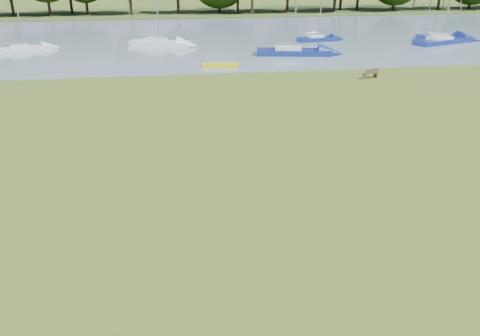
{
  "coord_description": "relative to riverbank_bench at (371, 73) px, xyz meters",
  "views": [
    {
      "loc": [
        -2.99,
        -19.19,
        9.5
      ],
      "look_at": [
        -0.46,
        -2.0,
        1.63
      ],
      "focal_mm": 35.0,
      "sensor_mm": 36.0,
      "label": 1
    }
  ],
  "objects": [
    {
      "name": "ground",
      "position": [
        -13.8,
        -18.34,
        -0.44
      ],
      "size": [
        220.0,
        220.0,
        0.0
      ],
      "primitive_type": "plane",
      "color": "olive"
    },
    {
      "name": "river",
      "position": [
        -13.8,
        23.66,
        -0.44
      ],
      "size": [
        220.0,
        40.0,
        0.1
      ],
      "primitive_type": "cube",
      "color": "gray",
      "rests_on": "ground"
    },
    {
      "name": "far_bank",
      "position": [
        -13.8,
        53.66,
        -0.44
      ],
      "size": [
        220.0,
        20.0,
        0.4
      ],
      "primitive_type": "cube",
      "color": "#4C6626",
      "rests_on": "ground"
    },
    {
      "name": "riverbank_bench",
      "position": [
        0.0,
        0.0,
        0.0
      ],
      "size": [
        1.48,
        0.87,
        0.87
      ],
      "rotation": [
        0.0,
        0.0,
        0.34
      ],
      "color": "brown",
      "rests_on": "ground"
    },
    {
      "name": "kayak",
      "position": [
        -12.24,
        6.09,
        -0.22
      ],
      "size": [
        3.5,
        1.22,
        0.34
      ],
      "primitive_type": "cube",
      "rotation": [
        0.0,
        0.0,
        -0.12
      ],
      "color": "yellow",
      "rests_on": "river"
    },
    {
      "name": "sailboat_1",
      "position": [
        15.4,
        15.33,
        0.1
      ],
      "size": [
        8.2,
        4.71,
        9.9
      ],
      "rotation": [
        0.0,
        0.0,
        0.34
      ],
      "color": "navy",
      "rests_on": "river"
    },
    {
      "name": "sailboat_2",
      "position": [
        1.19,
        18.98,
        0.07
      ],
      "size": [
        5.36,
        2.17,
        7.74
      ],
      "rotation": [
        0.0,
        0.0,
        0.14
      ],
      "color": "navy",
      "rests_on": "river"
    },
    {
      "name": "sailboat_3",
      "position": [
        16.68,
        17.61,
        0.06
      ],
      "size": [
        6.64,
        4.18,
        7.79
      ],
      "rotation": [
        0.0,
        0.0,
        -0.4
      ],
      "color": "navy",
      "rests_on": "river"
    },
    {
      "name": "sailboat_5",
      "position": [
        -32.71,
        17.46,
        0.02
      ],
      "size": [
        5.78,
        3.5,
        7.42
      ],
      "rotation": [
        0.0,
        0.0,
        0.37
      ],
      "color": "silver",
      "rests_on": "river"
    },
    {
      "name": "sailboat_6",
      "position": [
        -4.03,
        10.94,
        0.13
      ],
      "size": [
        8.01,
        3.56,
        10.61
      ],
      "rotation": [
        0.0,
        0.0,
        -0.19
      ],
      "color": "navy",
      "rests_on": "river"
    },
    {
      "name": "sailboat_7",
      "position": [
        -18.04,
        18.54,
        0.1
      ],
      "size": [
        7.21,
        4.53,
        7.95
      ],
      "rotation": [
        0.0,
        0.0,
        -0.4
      ],
      "color": "silver",
      "rests_on": "river"
    }
  ]
}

